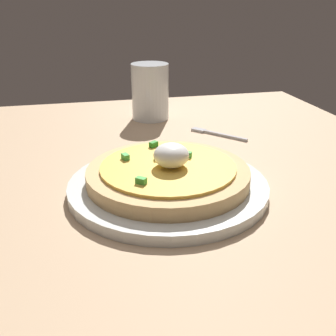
{
  "coord_description": "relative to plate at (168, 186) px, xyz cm",
  "views": [
    {
      "loc": [
        -3.73,
        -58.37,
        28.56
      ],
      "look_at": [
        7.48,
        -9.64,
        6.75
      ],
      "focal_mm": 42.7,
      "sensor_mm": 36.0,
      "label": 1
    }
  ],
  "objects": [
    {
      "name": "plate",
      "position": [
        0.0,
        0.0,
        0.0
      ],
      "size": [
        27.6,
        27.6,
        1.49
      ],
      "primitive_type": "cylinder",
      "color": "silver",
      "rests_on": "dining_table"
    },
    {
      "name": "pizza",
      "position": [
        0.02,
        -0.02,
        2.08
      ],
      "size": [
        22.38,
        22.38,
        5.68
      ],
      "color": "tan",
      "rests_on": "plate"
    },
    {
      "name": "fork",
      "position": [
        14.3,
        21.83,
        -0.49
      ],
      "size": [
        8.69,
        9.67,
        0.5
      ],
      "rotation": [
        0.0,
        0.0,
        2.29
      ],
      "color": "#B7B7BC",
      "rests_on": "dining_table"
    },
    {
      "name": "dining_table",
      "position": [
        -7.48,
        9.64,
        -2.37
      ],
      "size": [
        106.09,
        87.89,
        3.26
      ],
      "primitive_type": "cube",
      "color": "tan",
      "rests_on": "ground"
    },
    {
      "name": "cup_near",
      "position": [
        4.22,
        35.57,
        4.89
      ],
      "size": [
        8.0,
        8.0,
        11.92
      ],
      "color": "silver",
      "rests_on": "dining_table"
    }
  ]
}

